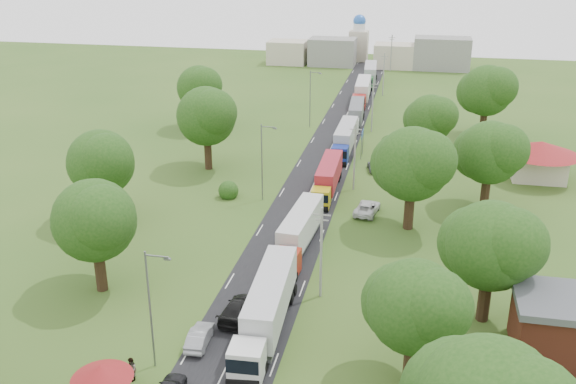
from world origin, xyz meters
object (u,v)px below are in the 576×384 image
(guard_booth, at_px, (102,380))
(truck_0, at_px, (268,307))
(car_lane_mid, at_px, (200,337))
(info_sign, at_px, (362,138))

(guard_booth, bearing_deg, truck_0, 51.58)
(car_lane_mid, bearing_deg, info_sign, -102.34)
(guard_booth, height_order, truck_0, truck_0)
(truck_0, height_order, car_lane_mid, truck_0)
(truck_0, distance_m, car_lane_mid, 6.11)
(info_sign, relative_size, truck_0, 0.26)
(truck_0, xyz_separation_m, car_lane_mid, (-5.00, -3.13, -1.59))
(guard_booth, relative_size, car_lane_mid, 1.01)
(info_sign, bearing_deg, truck_0, -93.78)
(truck_0, relative_size, car_lane_mid, 3.62)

